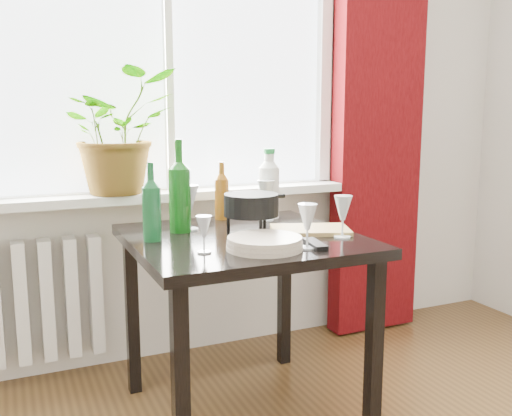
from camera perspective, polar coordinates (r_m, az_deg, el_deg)
name	(u,v)px	position (r m, az deg, el deg)	size (l,w,h in m)	color
window	(166,26)	(2.78, -8.98, 17.57)	(1.72, 0.08, 1.62)	white
windowsill	(174,195)	(2.71, -8.16, 1.34)	(1.72, 0.20, 0.04)	silver
curtain	(379,95)	(3.15, 12.16, 10.97)	(0.50, 0.12, 2.56)	#3D0508
radiator	(8,304)	(2.74, -23.54, -8.84)	(0.80, 0.10, 0.55)	silver
table	(243,259)	(2.22, -1.31, -5.08)	(0.85, 0.85, 0.74)	black
potted_plant	(118,131)	(2.64, -13.64, 7.45)	(0.50, 0.43, 0.56)	#2F7920
wine_bottle_left	(151,202)	(2.12, -10.42, 0.63)	(0.07, 0.07, 0.29)	#0E4920
wine_bottle_right	(180,185)	(2.26, -7.66, 2.30)	(0.09, 0.09, 0.37)	#0E4A0F
bottle_amber	(222,190)	(2.51, -3.44, 1.80)	(0.06, 0.06, 0.26)	brown
cleaning_bottle	(269,182)	(2.54, 1.31, 2.57)	(0.09, 0.09, 0.32)	silver
wineglass_front_right	(307,226)	(1.98, 5.16, -1.80)	(0.07, 0.07, 0.16)	silver
wineglass_far_right	(343,216)	(2.17, 8.67, -0.81)	(0.07, 0.07, 0.17)	silver
wineglass_back_center	(266,200)	(2.48, 1.00, 0.82)	(0.08, 0.08, 0.18)	silver
wineglass_back_left	(189,207)	(2.30, -6.69, 0.10)	(0.08, 0.08, 0.19)	silver
wineglass_front_left	(204,234)	(1.93, -5.23, -2.63)	(0.05, 0.05, 0.13)	silver
plate_stack	(265,243)	(1.98, 0.87, -3.52)	(0.27, 0.27, 0.04)	beige
fondue_pot	(251,215)	(2.18, -0.48, -0.68)	(0.24, 0.21, 0.16)	black
tv_remote	(315,244)	(2.03, 5.89, -3.60)	(0.04, 0.15, 0.02)	black
cutting_board	(310,230)	(2.27, 5.44, -2.18)	(0.30, 0.20, 0.02)	#A98A4C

